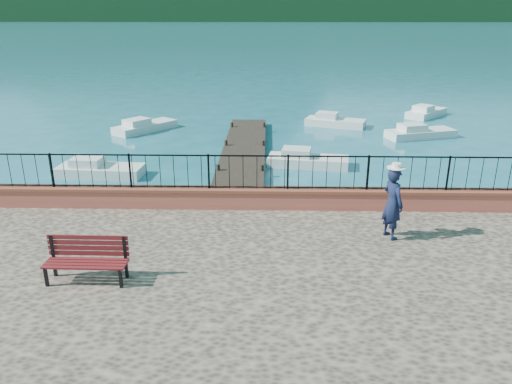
{
  "coord_description": "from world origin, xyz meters",
  "views": [
    {
      "loc": [
        -0.86,
        -9.45,
        6.51
      ],
      "look_at": [
        -1.14,
        2.0,
        2.3
      ],
      "focal_mm": 35.0,
      "sensor_mm": 36.0,
      "label": 1
    }
  ],
  "objects_px": {
    "boat_0": "(100,167)",
    "boat_3": "(145,124)",
    "park_bench": "(87,268)",
    "boat_1": "(308,157)",
    "boat_2": "(421,130)",
    "boat_4": "(336,119)",
    "boat_5": "(427,110)",
    "person": "(393,203)"
  },
  "relations": [
    {
      "from": "boat_2",
      "to": "boat_3",
      "type": "bearing_deg",
      "value": 158.33
    },
    {
      "from": "park_bench",
      "to": "boat_1",
      "type": "bearing_deg",
      "value": 66.37
    },
    {
      "from": "boat_4",
      "to": "boat_5",
      "type": "bearing_deg",
      "value": 44.88
    },
    {
      "from": "boat_0",
      "to": "boat_3",
      "type": "bearing_deg",
      "value": 94.55
    },
    {
      "from": "boat_4",
      "to": "boat_5",
      "type": "xyz_separation_m",
      "value": [
        6.22,
        3.0,
        0.0
      ]
    },
    {
      "from": "boat_0",
      "to": "boat_2",
      "type": "distance_m",
      "value": 16.64
    },
    {
      "from": "boat_1",
      "to": "boat_4",
      "type": "bearing_deg",
      "value": 83.54
    },
    {
      "from": "boat_2",
      "to": "boat_3",
      "type": "height_order",
      "value": "same"
    },
    {
      "from": "boat_2",
      "to": "person",
      "type": "bearing_deg",
      "value": -125.94
    },
    {
      "from": "park_bench",
      "to": "person",
      "type": "height_order",
      "value": "person"
    },
    {
      "from": "boat_3",
      "to": "boat_4",
      "type": "relative_size",
      "value": 1.09
    },
    {
      "from": "boat_0",
      "to": "park_bench",
      "type": "bearing_deg",
      "value": -68.79
    },
    {
      "from": "boat_1",
      "to": "boat_2",
      "type": "distance_m",
      "value": 8.35
    },
    {
      "from": "boat_3",
      "to": "boat_0",
      "type": "bearing_deg",
      "value": -141.52
    },
    {
      "from": "boat_3",
      "to": "boat_4",
      "type": "bearing_deg",
      "value": -44.13
    },
    {
      "from": "park_bench",
      "to": "person",
      "type": "relative_size",
      "value": 0.95
    },
    {
      "from": "boat_0",
      "to": "boat_3",
      "type": "height_order",
      "value": "same"
    },
    {
      "from": "boat_3",
      "to": "boat_1",
      "type": "bearing_deg",
      "value": -88.71
    },
    {
      "from": "boat_2",
      "to": "boat_4",
      "type": "height_order",
      "value": "same"
    },
    {
      "from": "person",
      "to": "boat_3",
      "type": "height_order",
      "value": "person"
    },
    {
      "from": "boat_0",
      "to": "boat_1",
      "type": "xyz_separation_m",
      "value": [
        8.69,
        1.6,
        0.0
      ]
    },
    {
      "from": "person",
      "to": "boat_1",
      "type": "xyz_separation_m",
      "value": [
        -1.26,
        9.82,
        -1.69
      ]
    },
    {
      "from": "park_bench",
      "to": "boat_3",
      "type": "relative_size",
      "value": 0.45
    },
    {
      "from": "park_bench",
      "to": "boat_3",
      "type": "height_order",
      "value": "park_bench"
    },
    {
      "from": "boat_4",
      "to": "boat_3",
      "type": "bearing_deg",
      "value": -153.12
    },
    {
      "from": "boat_5",
      "to": "boat_1",
      "type": "bearing_deg",
      "value": -174.81
    },
    {
      "from": "person",
      "to": "boat_5",
      "type": "bearing_deg",
      "value": -43.46
    },
    {
      "from": "person",
      "to": "park_bench",
      "type": "bearing_deg",
      "value": 84.2
    },
    {
      "from": "park_bench",
      "to": "boat_4",
      "type": "relative_size",
      "value": 0.49
    },
    {
      "from": "person",
      "to": "boat_3",
      "type": "bearing_deg",
      "value": 6.93
    },
    {
      "from": "boat_0",
      "to": "boat_1",
      "type": "height_order",
      "value": "same"
    },
    {
      "from": "boat_1",
      "to": "boat_3",
      "type": "bearing_deg",
      "value": 152.04
    },
    {
      "from": "boat_0",
      "to": "person",
      "type": "bearing_deg",
      "value": -35.36
    },
    {
      "from": "park_bench",
      "to": "boat_0",
      "type": "relative_size",
      "value": 0.48
    },
    {
      "from": "boat_2",
      "to": "boat_3",
      "type": "distance_m",
      "value": 15.23
    },
    {
      "from": "boat_5",
      "to": "park_bench",
      "type": "bearing_deg",
      "value": -168.47
    },
    {
      "from": "boat_0",
      "to": "boat_2",
      "type": "xyz_separation_m",
      "value": [
        15.12,
        6.93,
        0.0
      ]
    },
    {
      "from": "park_bench",
      "to": "boat_4",
      "type": "xyz_separation_m",
      "value": [
        7.67,
        20.14,
        -1.09
      ]
    },
    {
      "from": "park_bench",
      "to": "boat_5",
      "type": "distance_m",
      "value": 27.01
    },
    {
      "from": "boat_3",
      "to": "boat_5",
      "type": "bearing_deg",
      "value": -37.22
    },
    {
      "from": "park_bench",
      "to": "boat_5",
      "type": "relative_size",
      "value": 0.51
    },
    {
      "from": "boat_0",
      "to": "boat_3",
      "type": "relative_size",
      "value": 0.94
    }
  ]
}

